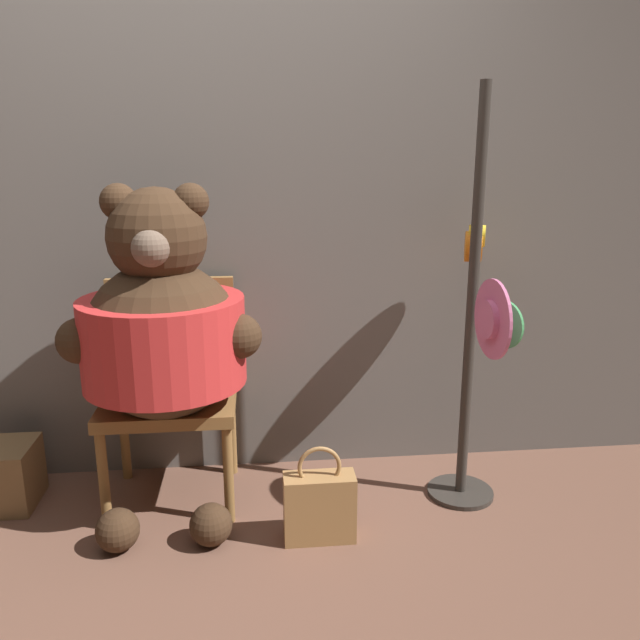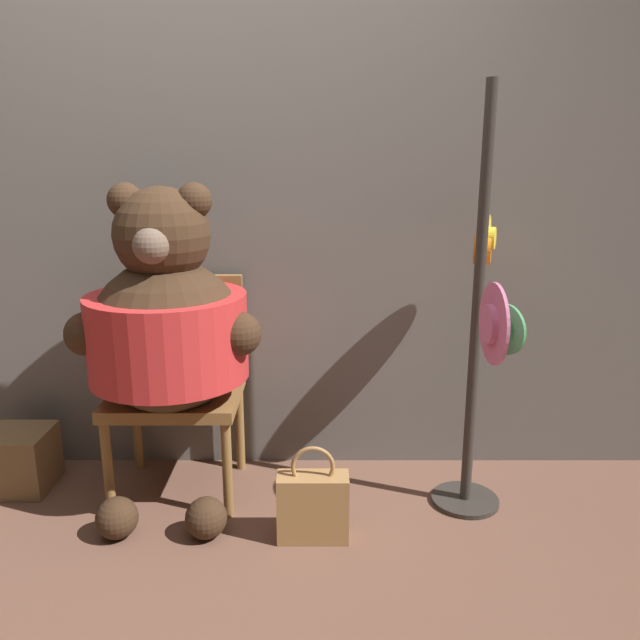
{
  "view_description": "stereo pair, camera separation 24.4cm",
  "coord_description": "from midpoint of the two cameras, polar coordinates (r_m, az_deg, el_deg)",
  "views": [
    {
      "loc": [
        0.24,
        -2.04,
        1.41
      ],
      "look_at": [
        0.49,
        0.31,
        0.79
      ],
      "focal_mm": 35.0,
      "sensor_mm": 36.0,
      "label": 1
    },
    {
      "loc": [
        0.48,
        -2.05,
        1.41
      ],
      "look_at": [
        0.49,
        0.31,
        0.79
      ],
      "focal_mm": 35.0,
      "sensor_mm": 36.0,
      "label": 2
    }
  ],
  "objects": [
    {
      "name": "wall_back",
      "position": [
        2.79,
        -13.86,
        13.8
      ],
      "size": [
        8.0,
        0.1,
        2.77
      ],
      "color": "#66605B",
      "rests_on": "ground_plane"
    },
    {
      "name": "chair",
      "position": [
        2.72,
        -15.99,
        -5.4
      ],
      "size": [
        0.53,
        0.46,
        0.91
      ],
      "color": "olive",
      "rests_on": "ground_plane"
    },
    {
      "name": "hat_display_rack",
      "position": [
        2.53,
        11.57,
        -0.18
      ],
      "size": [
        0.28,
        0.62,
        1.68
      ],
      "color": "#332D28",
      "rests_on": "ground_plane"
    },
    {
      "name": "ground_plane",
      "position": [
        2.51,
        -14.08,
        -19.98
      ],
      "size": [
        14.0,
        14.0,
        0.0
      ],
      "primitive_type": "plane",
      "color": "brown"
    },
    {
      "name": "teddy_bear",
      "position": [
        2.49,
        -16.91,
        -0.96
      ],
      "size": [
        0.76,
        0.67,
        1.32
      ],
      "color": "#3D2819",
      "rests_on": "ground_plane"
    },
    {
      "name": "handbag_on_ground",
      "position": [
        2.44,
        -3.03,
        -16.64
      ],
      "size": [
        0.27,
        0.11,
        0.38
      ],
      "color": "#A87A47",
      "rests_on": "ground_plane"
    },
    {
      "name": "wooden_crate",
      "position": [
        3.02,
        -29.17,
        -12.36
      ],
      "size": [
        0.26,
        0.26,
        0.26
      ],
      "color": "brown",
      "rests_on": "ground_plane"
    }
  ]
}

